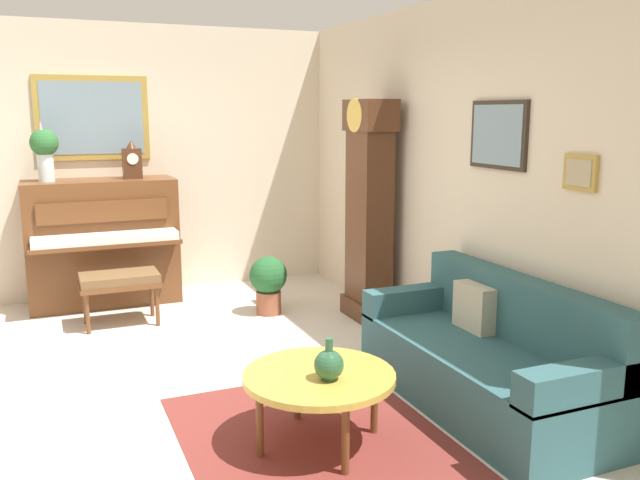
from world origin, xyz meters
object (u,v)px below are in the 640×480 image
object	(u,v)px
mantel_clock	(132,161)
flower_vase	(44,149)
couch	(489,360)
coffee_table	(319,378)
green_jug	(329,365)
grandfather_clock	(369,216)
potted_plant	(268,281)
piano_bench	(120,281)
piano	(103,242)

from	to	relation	value
mantel_clock	flower_vase	xyz separation A→B (m)	(-0.00, -0.80, 0.14)
flower_vase	couch	bearing A→B (deg)	36.27
coffee_table	green_jug	distance (m)	0.16
grandfather_clock	flower_vase	bearing A→B (deg)	-118.40
couch	potted_plant	bearing A→B (deg)	-164.74
piano_bench	mantel_clock	bearing A→B (deg)	161.58
couch	potted_plant	distance (m)	2.59
piano_bench	flower_vase	xyz separation A→B (m)	(-0.79, -0.53, 1.16)
flower_vase	potted_plant	xyz separation A→B (m)	(0.99, 1.88, -1.25)
piano_bench	potted_plant	xyz separation A→B (m)	(0.20, 1.35, -0.08)
piano_bench	couch	size ratio (longest dim) A/B	0.37
green_jug	potted_plant	world-z (taller)	green_jug
flower_vase	grandfather_clock	bearing A→B (deg)	61.60
piano_bench	grandfather_clock	world-z (taller)	grandfather_clock
piano	potted_plant	xyz separation A→B (m)	(1.00, 1.41, -0.31)
grandfather_clock	piano	bearing A→B (deg)	-123.30
green_jug	piano	bearing A→B (deg)	-166.59
potted_plant	couch	bearing A→B (deg)	15.26
couch	green_jug	distance (m)	1.24
flower_vase	green_jug	size ratio (longest dim) A/B	2.42
couch	mantel_clock	world-z (taller)	mantel_clock
green_jug	piano_bench	bearing A→B (deg)	-164.14
couch	mantel_clock	distance (m)	4.07
grandfather_clock	couch	world-z (taller)	grandfather_clock
piano_bench	coffee_table	size ratio (longest dim) A/B	0.80
piano_bench	grandfather_clock	distance (m)	2.34
flower_vase	green_jug	distance (m)	4.03
piano	green_jug	bearing A→B (deg)	13.41
flower_vase	mantel_clock	bearing A→B (deg)	89.96
coffee_table	green_jug	bearing A→B (deg)	8.61
piano_bench	couch	xyz separation A→B (m)	(2.70, 2.03, -0.09)
couch	flower_vase	bearing A→B (deg)	-143.73
coffee_table	green_jug	world-z (taller)	green_jug
couch	green_jug	size ratio (longest dim) A/B	7.92
mantel_clock	green_jug	distance (m)	3.80
grandfather_clock	potted_plant	distance (m)	1.15
mantel_clock	piano	bearing A→B (deg)	-90.51
piano_bench	flower_vase	world-z (taller)	flower_vase
grandfather_clock	mantel_clock	bearing A→B (deg)	-127.49
flower_vase	green_jug	bearing A→B (deg)	20.23
green_jug	grandfather_clock	bearing A→B (deg)	148.11
grandfather_clock	couch	bearing A→B (deg)	-4.10
couch	flower_vase	distance (m)	4.51
piano	flower_vase	size ratio (longest dim) A/B	2.48
coffee_table	flower_vase	distance (m)	3.96
couch	grandfather_clock	bearing A→B (deg)	175.90
potted_plant	mantel_clock	bearing A→B (deg)	-132.54
piano_bench	flower_vase	distance (m)	1.51
green_jug	potted_plant	xyz separation A→B (m)	(-2.66, 0.53, -0.20)
piano	piano_bench	world-z (taller)	piano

